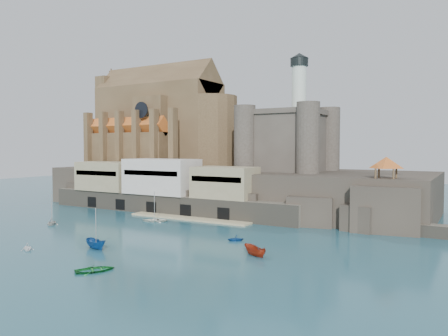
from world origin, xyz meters
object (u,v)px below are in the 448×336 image
boat_1 (27,250)px  pavilion (386,164)px  boat_2 (96,248)px  castle_keep (289,138)px  church (163,126)px

boat_1 → pavilion: bearing=-17.0°
boat_1 → boat_2: size_ratio=0.54×
pavilion → boat_1: 64.46m
boat_1 → boat_2: bearing=-25.5°
pavilion → boat_1: (-44.65, -44.71, -12.73)m
castle_keep → boat_2: castle_keep is taller
castle_keep → boat_1: size_ratio=10.81×
pavilion → boat_1: size_ratio=2.36×
church → boat_2: 65.84m
pavilion → boat_1: bearing=-135.0°
boat_1 → castle_keep: bearing=10.5°
castle_keep → church: bearing=178.9°
castle_keep → boat_1: bearing=-107.4°
castle_keep → pavilion: size_ratio=4.58×
castle_keep → boat_2: bearing=-101.0°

